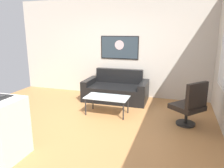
{
  "coord_description": "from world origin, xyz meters",
  "views": [
    {
      "loc": [
        1.75,
        -3.66,
        1.89
      ],
      "look_at": [
        0.28,
        0.9,
        0.7
      ],
      "focal_mm": 34.48,
      "sensor_mm": 36.0,
      "label": 1
    }
  ],
  "objects_px": {
    "couch": "(116,90)",
    "armchair": "(190,105)",
    "wall_painting": "(119,48)",
    "coffee_table": "(107,98)"
  },
  "relations": [
    {
      "from": "couch",
      "to": "armchair",
      "type": "relative_size",
      "value": 1.87
    },
    {
      "from": "armchair",
      "to": "wall_painting",
      "type": "xyz_separation_m",
      "value": [
        -1.96,
        1.7,
        0.97
      ]
    },
    {
      "from": "wall_painting",
      "to": "armchair",
      "type": "bearing_deg",
      "value": -40.88
    },
    {
      "from": "coffee_table",
      "to": "armchair",
      "type": "bearing_deg",
      "value": -3.3
    },
    {
      "from": "couch",
      "to": "wall_painting",
      "type": "distance_m",
      "value": 1.26
    },
    {
      "from": "armchair",
      "to": "wall_painting",
      "type": "height_order",
      "value": "wall_painting"
    },
    {
      "from": "couch",
      "to": "coffee_table",
      "type": "height_order",
      "value": "couch"
    },
    {
      "from": "wall_painting",
      "to": "couch",
      "type": "bearing_deg",
      "value": -83.58
    },
    {
      "from": "couch",
      "to": "armchair",
      "type": "height_order",
      "value": "armchair"
    },
    {
      "from": "couch",
      "to": "wall_painting",
      "type": "relative_size",
      "value": 1.55
    }
  ]
}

